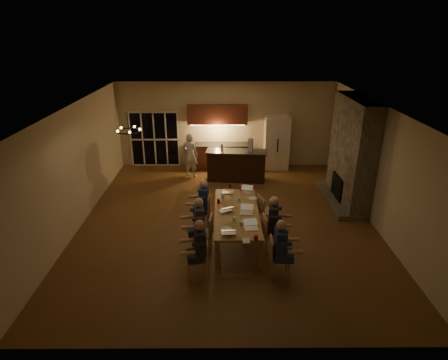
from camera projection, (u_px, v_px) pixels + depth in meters
floor at (227, 220)px, 10.50m from camera, size 9.00×9.00×0.00m
back_wall at (226, 125)px, 14.06m from camera, size 8.00×0.04×3.20m
left_wall at (75, 167)px, 9.87m from camera, size 0.04×9.00×3.20m
right_wall at (379, 167)px, 9.91m from camera, size 0.04×9.00×3.20m
ceiling at (227, 106)px, 9.27m from camera, size 8.00×9.00×0.04m
french_doors at (155, 139)px, 14.21m from camera, size 1.86×0.08×2.10m
fireplace at (352, 152)px, 11.02m from camera, size 0.58×2.50×3.20m
kitchenette at (218, 137)px, 13.92m from camera, size 2.24×0.68×2.40m
refrigerator at (276, 143)px, 13.96m from camera, size 0.90×0.68×2.00m
dining_table at (237, 224)px, 9.52m from camera, size 1.10×2.75×0.75m
bar_island at (236, 166)px, 13.03m from camera, size 2.14×0.90×1.08m
chair_left_near at (196, 258)px, 8.01m from camera, size 0.49×0.49×0.89m
chair_left_mid at (203, 233)px, 9.01m from camera, size 0.49×0.49×0.89m
chair_left_far at (201, 211)px, 10.04m from camera, size 0.47×0.47×0.89m
chair_right_near at (280, 257)px, 8.07m from camera, size 0.45×0.45×0.89m
chair_right_mid at (272, 232)px, 9.02m from camera, size 0.50×0.50×0.89m
chair_right_far at (267, 211)px, 10.05m from camera, size 0.55×0.55×0.89m
person_left_near at (200, 249)px, 7.91m from camera, size 0.69×0.69×1.38m
person_right_near at (280, 249)px, 7.90m from camera, size 0.61×0.61×1.38m
person_left_mid at (199, 224)px, 8.89m from camera, size 0.69×0.69×1.38m
person_right_mid at (273, 223)px, 8.95m from camera, size 0.68×0.68×1.38m
person_left_far at (204, 204)px, 9.92m from camera, size 0.64×0.64×1.38m
standing_person at (190, 155)px, 13.28m from camera, size 0.68×0.57×1.59m
chandelier at (129, 131)px, 8.86m from camera, size 0.57×0.57×0.03m
laptop_a at (228, 228)px, 8.36m from camera, size 0.34×0.30×0.23m
laptop_b at (251, 225)px, 8.52m from camera, size 0.36×0.32×0.23m
laptop_c at (225, 207)px, 9.37m from camera, size 0.41×0.39×0.23m
laptop_d at (247, 209)px, 9.24m from camera, size 0.35×0.32×0.23m
laptop_e at (228, 189)px, 10.38m from camera, size 0.36×0.33×0.23m
laptop_f at (247, 189)px, 10.35m from camera, size 0.37×0.34×0.23m
mug_front at (234, 219)px, 8.91m from camera, size 0.08×0.08×0.10m
mug_mid at (239, 199)px, 9.93m from camera, size 0.08×0.08×0.10m
mug_back at (223, 196)px, 10.11m from camera, size 0.09×0.09×0.10m
redcup_near at (256, 238)px, 8.10m from camera, size 0.09×0.09×0.12m
redcup_mid at (219, 201)px, 9.79m from camera, size 0.08×0.08×0.12m
redcup_far at (241, 188)px, 10.59m from camera, size 0.10×0.10×0.12m
can_silver at (241, 224)px, 8.67m from camera, size 0.06×0.06×0.12m
can_cola at (230, 186)px, 10.69m from camera, size 0.06×0.06×0.12m
plate_near at (253, 223)px, 8.82m from camera, size 0.23×0.23×0.02m
plate_left at (227, 229)px, 8.55m from camera, size 0.25×0.25×0.02m
plate_far at (252, 198)px, 10.05m from camera, size 0.25×0.25×0.02m
notepad at (246, 240)px, 8.10m from camera, size 0.16×0.22×0.01m
bar_bottle at (222, 147)px, 12.84m from camera, size 0.08×0.08×0.24m
bar_blender at (251, 145)px, 12.66m from camera, size 0.19×0.19×0.45m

